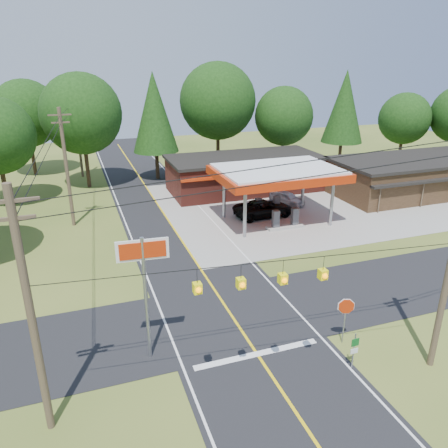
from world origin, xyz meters
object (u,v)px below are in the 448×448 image
object	(u,v)px
sedan_car	(287,198)
gas_canopy	(278,175)
big_stop_sign	(144,272)
octagonal_stop_sign	(346,310)
suv_car	(264,209)

from	to	relation	value
sedan_car	gas_canopy	bearing A→B (deg)	-155.71
sedan_car	big_stop_sign	bearing A→B (deg)	-159.53
gas_canopy	big_stop_sign	bearing A→B (deg)	-133.01
gas_canopy	octagonal_stop_sign	xyz separation A→B (m)	(-4.50, -17.16, -2.33)
gas_canopy	sedan_car	distance (m)	6.26
suv_car	big_stop_sign	world-z (taller)	big_stop_sign
gas_canopy	suv_car	size ratio (longest dim) A/B	1.91
big_stop_sign	octagonal_stop_sign	world-z (taller)	big_stop_sign
suv_car	sedan_car	size ratio (longest dim) A/B	1.49
gas_canopy	suv_car	distance (m)	3.84
gas_canopy	suv_car	xyz separation A→B (m)	(-0.50, 1.50, -3.50)
suv_car	octagonal_stop_sign	world-z (taller)	octagonal_stop_sign
gas_canopy	sedan_car	xyz separation A→B (m)	(3.15, 4.00, -3.63)
gas_canopy	octagonal_stop_sign	distance (m)	17.90
gas_canopy	big_stop_sign	distance (m)	20.53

